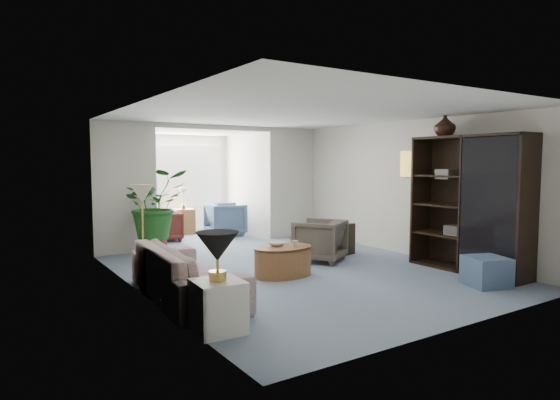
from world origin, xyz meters
TOP-DOWN VIEW (x-y plane):
  - floor at (0.00, 0.00)m, footprint 6.00×6.00m
  - sunroom_floor at (0.00, 4.10)m, footprint 2.60×2.60m
  - back_pier_left at (-1.90, 3.00)m, footprint 1.20×0.12m
  - back_pier_right at (1.90, 3.00)m, footprint 1.20×0.12m
  - back_header at (0.00, 3.00)m, footprint 2.60×0.12m
  - window_pane at (0.00, 5.18)m, footprint 2.20×0.02m
  - window_blinds at (0.00, 5.15)m, footprint 2.20×0.02m
  - framed_picture at (2.46, -0.10)m, footprint 0.04×0.50m
  - sofa at (-2.07, -0.38)m, footprint 1.05×2.34m
  - end_table at (-2.27, -1.73)m, footprint 0.52×0.52m
  - table_lamp at (-2.27, -1.73)m, footprint 0.44×0.44m
  - floor_lamp at (-2.12, 1.25)m, footprint 0.36×0.36m
  - coffee_table at (-0.38, -0.08)m, footprint 1.01×1.01m
  - coffee_bowl at (-0.43, 0.02)m, footprint 0.25×0.25m
  - coffee_cup at (-0.23, -0.18)m, footprint 0.11×0.11m
  - wingback_chair at (0.75, 0.47)m, footprint 1.09×1.10m
  - side_table_dark at (1.45, 0.77)m, footprint 0.56×0.48m
  - entertainment_cabinet at (2.23, -1.43)m, footprint 0.52×1.94m
  - cabinet_urn at (2.23, -0.93)m, footprint 0.35×0.35m
  - ottoman at (1.67, -2.14)m, footprint 0.66×0.66m
  - plant_pot at (-1.51, 2.47)m, footprint 0.40×0.40m
  - house_plant at (-1.51, 2.47)m, footprint 1.15×1.00m
  - sunroom_chair_blue at (0.69, 4.01)m, footprint 0.94×0.92m
  - sunroom_chair_maroon at (-0.81, 4.01)m, footprint 0.80×0.78m
  - sunroom_table at (-0.06, 4.76)m, footprint 0.54×0.44m
  - shelf_clutter at (2.18, -1.30)m, footprint 0.30×0.83m

SIDE VIEW (x-z plane):
  - floor at x=0.00m, z-range 0.00..0.00m
  - sunroom_floor at x=0.00m, z-range 0.00..0.00m
  - plant_pot at x=-1.51m, z-range 0.00..0.32m
  - ottoman at x=1.67m, z-range 0.00..0.41m
  - coffee_table at x=-0.38m, z-range 0.00..0.45m
  - end_table at x=-2.27m, z-range 0.00..0.54m
  - side_table_dark at x=1.45m, z-range 0.00..0.58m
  - sunroom_table at x=-0.06m, z-range 0.00..0.60m
  - sunroom_chair_maroon at x=-0.81m, z-range 0.00..0.65m
  - sofa at x=-2.07m, z-range 0.00..0.67m
  - wingback_chair at x=0.75m, z-range 0.00..0.73m
  - sunroom_chair_blue at x=0.69m, z-range 0.00..0.76m
  - coffee_bowl at x=-0.43m, z-range 0.45..0.51m
  - coffee_cup at x=-0.23m, z-range 0.45..0.54m
  - table_lamp at x=-2.27m, z-range 0.74..1.04m
  - house_plant at x=-1.51m, z-range 0.32..1.60m
  - entertainment_cabinet at x=2.23m, z-range 0.00..2.15m
  - shelf_clutter at x=2.18m, z-range 0.56..1.62m
  - back_pier_left at x=-1.90m, z-range 0.00..2.50m
  - back_pier_right at x=1.90m, z-range 0.00..2.50m
  - floor_lamp at x=-2.12m, z-range 1.11..1.39m
  - window_pane at x=0.00m, z-range 0.65..2.15m
  - window_blinds at x=0.00m, z-range 0.65..2.15m
  - framed_picture at x=2.46m, z-range 1.50..1.90m
  - cabinet_urn at x=2.23m, z-range 2.15..2.51m
  - back_header at x=0.00m, z-range 2.40..2.50m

